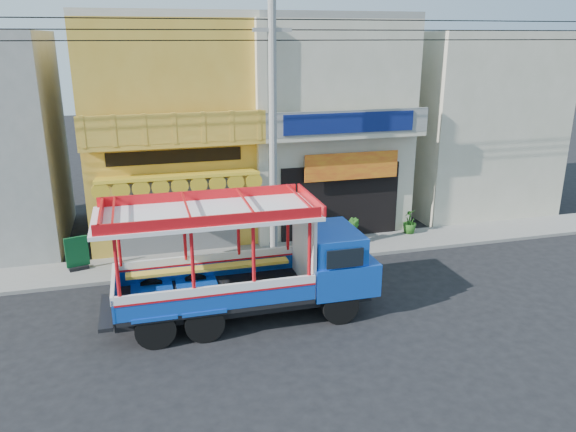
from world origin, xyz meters
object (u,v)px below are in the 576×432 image
Objects in this scene: songthaew_truck at (262,261)px; potted_plant_b at (355,231)px; potted_plant_c at (410,221)px; green_sign at (77,256)px; utility_pole at (277,115)px.

potted_plant_b is at bearing 44.42° from songthaew_truck.
songthaew_truck is at bearing -10.69° from potted_plant_c.
green_sign is 9.65m from potted_plant_b.
potted_plant_b is at bearing -0.50° from green_sign.
songthaew_truck is 7.83× the size of potted_plant_b.
utility_pole is at bearing 68.87° from songthaew_truck.
potted_plant_b is 0.97× the size of potted_plant_c.
songthaew_truck reaches higher than potted_plant_b.
green_sign is at bearing -43.87° from potted_plant_c.
songthaew_truck is at bearing -41.10° from green_sign.
potted_plant_c is at bearing -123.65° from potted_plant_b.
green_sign is 1.17× the size of potted_plant_c.
utility_pole is 5.51m from potted_plant_b.
utility_pole reaches higher than green_sign.
green_sign is at bearing 45.66° from potted_plant_b.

